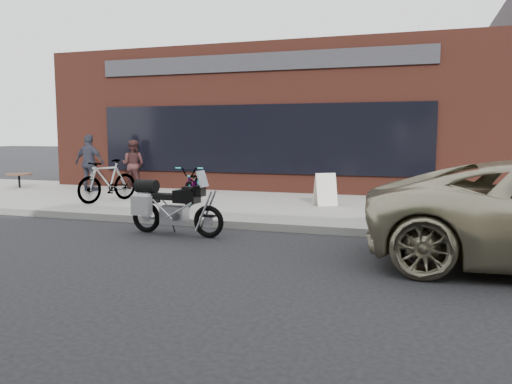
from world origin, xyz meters
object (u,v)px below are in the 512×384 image
Objects in this scene: bicycle_rear at (108,181)px; cafe_patron_right at (90,163)px; bicycle_front at (193,186)px; cafe_patron_left at (133,164)px; motorcycle at (170,207)px; sandwich_sign at (325,189)px; cafe_table at (19,175)px.

bicycle_rear is 2.70m from cafe_patron_right.
bicycle_front is 4.40m from cafe_patron_left.
cafe_patron_right is (-4.99, 4.48, 0.48)m from motorcycle.
bicycle_front is at bearing 169.46° from sandwich_sign.
cafe_patron_left reaches higher than motorcycle.
bicycle_rear is (-2.34, -0.03, 0.05)m from bicycle_front.
bicycle_front is at bearing -15.87° from cafe_table.
motorcycle reaches higher than cafe_table.
cafe_patron_right is (-0.88, -0.96, 0.09)m from cafe_patron_left.
motorcycle is 1.13× the size of cafe_patron_right.
motorcycle is at bearing -89.24° from bicycle_front.
cafe_patron_right is (-7.22, 0.90, 0.46)m from sandwich_sign.
cafe_table is (-7.00, 1.99, -0.06)m from bicycle_front.
cafe_table is 0.46× the size of cafe_patron_right.
sandwich_sign is at bearing 175.72° from cafe_patron_right.
motorcycle is at bearing -21.85° from bicycle_rear.
motorcycle is 2.72m from bicycle_front.
bicycle_rear reaches higher than cafe_table.
cafe_patron_left is at bearing 124.71° from bicycle_front.
bicycle_front is at bearing 109.88° from motorcycle.
motorcycle is 2.46× the size of sandwich_sign.
sandwich_sign is 10.03m from cafe_table.
cafe_patron_left is (3.64, 0.84, 0.35)m from cafe_table.
bicycle_rear is 2.27× the size of sandwich_sign.
bicycle_front is at bearing 136.21° from cafe_patron_left.
sandwich_sign is at bearing 159.92° from cafe_patron_left.
bicycle_front reaches higher than cafe_table.
cafe_patron_left reaches higher than bicycle_rear.
bicycle_front is at bearing 18.75° from bicycle_rear.
motorcycle reaches higher than sandwich_sign.
bicycle_front is 2.30× the size of cafe_table.
bicycle_front is 1.07× the size of cafe_patron_right.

